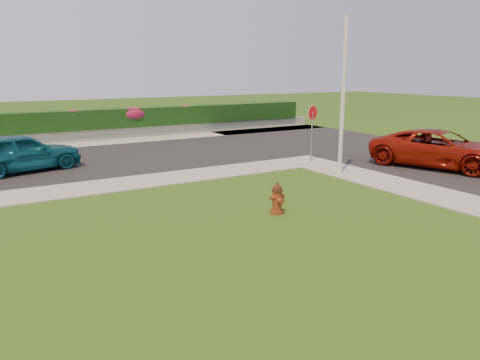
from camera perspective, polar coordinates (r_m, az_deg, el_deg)
ground at (r=9.71m, az=8.86°, el=-10.60°), size 120.00×120.00×0.00m
curb_corner at (r=20.66m, az=7.98°, el=2.27°), size 2.00×2.00×0.04m
sidewalk_beyond at (r=26.50m, az=-20.21°, el=3.99°), size 34.00×2.00×0.04m
retaining_wall at (r=27.92m, az=-20.85°, el=4.96°), size 34.00×0.40×0.60m
hedge at (r=27.92m, az=-21.03°, el=6.70°), size 32.00×0.90×1.10m
fire_hydrant at (r=13.01m, az=4.57°, el=-2.30°), size 0.45×0.43×0.89m
suv_red at (r=20.67m, az=23.24°, el=3.51°), size 4.16×5.95×1.51m
sedan_teal at (r=20.02m, az=-25.17°, el=3.05°), size 4.74×2.86×1.51m
utility_pole at (r=17.95m, az=12.44°, el=9.79°), size 0.16×0.16×5.84m
stop_sign at (r=20.47m, az=8.81°, el=7.25°), size 0.66×0.18×2.47m
flower_clump_d at (r=27.92m, az=-19.65°, el=7.49°), size 1.11×0.71×0.55m
flower_clump_e at (r=28.80m, az=-12.88°, el=7.89°), size 1.57×1.01×0.79m
flower_clump_f at (r=30.01m, az=-6.66°, el=8.54°), size 1.04×0.67×0.52m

